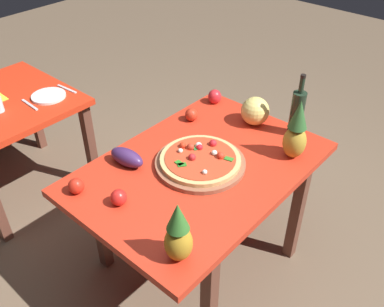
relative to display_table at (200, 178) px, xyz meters
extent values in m
plane|color=brown|center=(0.00, 0.00, -0.64)|extent=(10.00, 10.00, 0.00)
cube|color=brown|center=(-0.40, -0.40, -0.30)|extent=(0.06, 0.06, 0.69)
cube|color=brown|center=(0.40, -0.40, -0.30)|extent=(0.06, 0.06, 0.69)
cube|color=brown|center=(-0.40, 0.40, -0.30)|extent=(0.06, 0.06, 0.69)
cube|color=brown|center=(0.40, 0.40, -0.30)|extent=(0.06, 0.06, 0.69)
cube|color=red|center=(0.00, 0.00, 0.06)|extent=(1.30, 0.90, 0.04)
cube|color=brown|center=(0.03, 1.04, -0.30)|extent=(0.06, 0.06, 0.69)
cube|color=brown|center=(0.03, 1.76, -0.30)|extent=(0.06, 0.06, 0.69)
cube|color=red|center=(-0.34, 1.40, 0.06)|extent=(0.83, 0.87, 0.04)
cube|color=#91573D|center=(-0.16, 1.98, -0.44)|extent=(0.04, 0.04, 0.41)
cylinder|color=#91573D|center=(0.00, 0.00, 0.10)|extent=(0.47, 0.47, 0.02)
cylinder|color=#E0AC68|center=(0.00, 0.00, 0.12)|extent=(0.41, 0.41, 0.02)
cylinder|color=#C93F23|center=(0.00, 0.00, 0.13)|extent=(0.37, 0.37, 0.00)
sphere|color=red|center=(0.02, 0.09, 0.14)|extent=(0.04, 0.04, 0.04)
sphere|color=red|center=(0.07, -0.08, 0.14)|extent=(0.04, 0.04, 0.04)
sphere|color=red|center=(0.13, 0.02, 0.14)|extent=(0.04, 0.04, 0.04)
sphere|color=red|center=(0.05, 0.05, 0.14)|extent=(0.03, 0.03, 0.03)
sphere|color=red|center=(-0.04, 0.02, 0.14)|extent=(0.04, 0.04, 0.04)
sphere|color=red|center=(0.01, 0.13, 0.14)|extent=(0.04, 0.04, 0.04)
cube|color=#267B22|center=(-0.11, 0.03, 0.14)|extent=(0.05, 0.05, 0.00)
cube|color=#277F36|center=(0.05, 0.07, 0.14)|extent=(0.05, 0.05, 0.00)
cube|color=#2B8424|center=(-0.11, 0.05, 0.14)|extent=(0.03, 0.05, 0.00)
cube|color=#2F8027|center=(0.08, -0.12, 0.14)|extent=(0.04, 0.05, 0.00)
sphere|color=white|center=(-0.08, -0.10, 0.14)|extent=(0.03, 0.03, 0.03)
sphere|color=silver|center=(0.06, 0.06, 0.15)|extent=(0.04, 0.04, 0.04)
sphere|color=silver|center=(-0.03, 0.11, 0.14)|extent=(0.03, 0.03, 0.03)
sphere|color=white|center=(0.07, -0.04, 0.14)|extent=(0.03, 0.03, 0.03)
cylinder|color=#1E2F20|center=(0.57, -0.21, 0.21)|extent=(0.08, 0.08, 0.26)
cylinder|color=#1E2F20|center=(0.57, -0.21, 0.39)|extent=(0.03, 0.03, 0.09)
cylinder|color=black|center=(0.57, -0.21, 0.44)|extent=(0.03, 0.03, 0.02)
ellipsoid|color=#B38422|center=(-0.51, -0.32, 0.17)|extent=(0.11, 0.11, 0.17)
cone|color=#336F29|center=(-0.51, -0.32, 0.31)|extent=(0.09, 0.09, 0.12)
ellipsoid|color=#B38E2E|center=(0.38, -0.31, 0.17)|extent=(0.12, 0.12, 0.18)
cone|color=#2F612C|center=(0.38, -0.31, 0.34)|extent=(0.10, 0.10, 0.15)
sphere|color=#E0CB6A|center=(0.52, 0.02, 0.17)|extent=(0.17, 0.17, 0.17)
ellipsoid|color=red|center=(0.55, 0.35, 0.13)|extent=(0.08, 0.08, 0.09)
ellipsoid|color=#422658|center=(-0.24, 0.29, 0.13)|extent=(0.12, 0.21, 0.09)
sphere|color=red|center=(-0.54, 0.31, 0.12)|extent=(0.08, 0.08, 0.08)
sphere|color=red|center=(-0.46, 0.09, 0.12)|extent=(0.08, 0.08, 0.08)
sphere|color=red|center=(0.30, 0.32, 0.12)|extent=(0.08, 0.08, 0.08)
cylinder|color=white|center=(-0.11, 1.21, 0.09)|extent=(0.22, 0.22, 0.02)
cube|color=silver|center=(-0.25, 1.21, 0.09)|extent=(0.02, 0.18, 0.01)
cube|color=silver|center=(0.03, 1.21, 0.09)|extent=(0.03, 0.18, 0.01)
camera|label=1|loc=(-1.31, -1.09, 1.43)|focal=39.47mm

